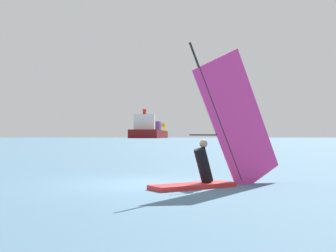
# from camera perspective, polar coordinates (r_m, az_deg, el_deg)

# --- Properties ---
(ground_plane) EXTENTS (4000.00, 4000.00, 0.00)m
(ground_plane) POSITION_cam_1_polar(r_m,az_deg,el_deg) (12.45, -3.20, -7.70)
(ground_plane) COLOR #476B84
(windsurfer) EXTENTS (3.68, 3.02, 4.13)m
(windsurfer) POSITION_cam_1_polar(r_m,az_deg,el_deg) (11.84, 6.73, -2.83)
(windsurfer) COLOR red
(windsurfer) RESTS_ON ground_plane
(cargo_ship) EXTENTS (35.51, 155.26, 32.48)m
(cargo_ship) POSITION_cam_1_polar(r_m,az_deg,el_deg) (535.90, -2.33, -0.75)
(cargo_ship) COLOR maroon
(cargo_ship) RESTS_ON ground_plane
(distant_headland) EXTENTS (1070.56, 617.04, 24.69)m
(distant_headland) POSITION_cam_1_polar(r_m,az_deg,el_deg) (1388.52, 6.87, -1.01)
(distant_headland) COLOR #756B56
(distant_headland) RESTS_ON ground_plane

